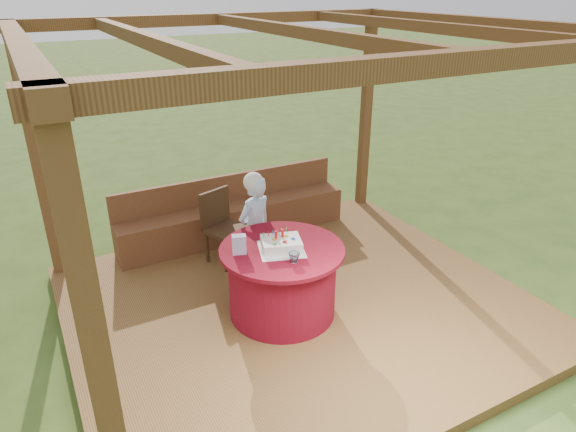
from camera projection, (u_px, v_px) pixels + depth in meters
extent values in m
plane|color=#324A18|center=(299.00, 311.00, 5.41)|extent=(60.00, 60.00, 0.00)
cube|color=brown|center=(299.00, 306.00, 5.39)|extent=(4.50, 4.00, 0.12)
cube|color=brown|center=(104.00, 391.00, 2.39)|extent=(0.12, 0.12, 2.60)
cube|color=brown|center=(37.00, 163.00, 5.40)|extent=(0.12, 0.12, 2.60)
cube|color=brown|center=(366.00, 117.00, 7.24)|extent=(0.12, 0.12, 2.60)
cube|color=brown|center=(477.00, 60.00, 2.75)|extent=(4.50, 0.14, 0.12)
cube|color=brown|center=(219.00, 19.00, 5.76)|extent=(4.50, 0.14, 0.12)
cube|color=brown|center=(18.00, 46.00, 3.33)|extent=(0.14, 4.00, 0.12)
cube|color=brown|center=(485.00, 23.00, 5.17)|extent=(0.14, 4.00, 0.12)
cube|color=brown|center=(146.00, 40.00, 3.69)|extent=(0.10, 3.70, 0.10)
cube|color=brown|center=(302.00, 32.00, 4.25)|extent=(0.10, 3.70, 0.10)
cube|color=brown|center=(422.00, 26.00, 4.81)|extent=(0.10, 3.70, 0.10)
cube|color=brown|center=(235.00, 221.00, 6.63)|extent=(3.00, 0.42, 0.45)
cube|color=brown|center=(228.00, 188.00, 6.60)|extent=(3.00, 0.06, 0.35)
cylinder|color=maroon|center=(282.00, 282.00, 5.05)|extent=(1.05, 1.05, 0.69)
cylinder|color=maroon|center=(282.00, 250.00, 4.89)|extent=(1.20, 1.20, 0.04)
cube|color=#392312|center=(226.00, 230.00, 5.95)|extent=(0.53, 0.53, 0.05)
cylinder|color=#392312|center=(226.00, 256.00, 5.83)|extent=(0.04, 0.04, 0.41)
cylinder|color=#392312|center=(247.00, 245.00, 6.05)|extent=(0.04, 0.04, 0.41)
cylinder|color=#392312|center=(207.00, 246.00, 6.03)|extent=(0.04, 0.04, 0.41)
cylinder|color=#392312|center=(228.00, 237.00, 6.25)|extent=(0.04, 0.04, 0.41)
cube|color=#392312|center=(215.00, 208.00, 5.98)|extent=(0.40, 0.17, 0.45)
imported|color=#9CC9E8|center=(255.00, 230.00, 5.52)|extent=(0.52, 0.43, 1.22)
sphere|color=white|center=(253.00, 182.00, 5.29)|extent=(0.21, 0.21, 0.21)
cube|color=white|center=(281.00, 249.00, 4.85)|extent=(0.53, 0.53, 0.01)
cube|color=white|center=(281.00, 244.00, 4.83)|extent=(0.44, 0.39, 0.10)
cylinder|color=red|center=(276.00, 235.00, 4.81)|extent=(0.03, 0.03, 0.07)
cylinder|color=red|center=(283.00, 233.00, 4.84)|extent=(0.03, 0.03, 0.07)
sphere|color=green|center=(275.00, 243.00, 4.71)|extent=(0.04, 0.04, 0.04)
sphere|color=red|center=(285.00, 241.00, 4.75)|extent=(0.04, 0.04, 0.04)
sphere|color=blue|center=(293.00, 238.00, 4.81)|extent=(0.04, 0.04, 0.04)
sphere|color=orange|center=(275.00, 239.00, 4.79)|extent=(0.04, 0.04, 0.04)
sphere|color=yellow|center=(286.00, 235.00, 4.86)|extent=(0.04, 0.04, 0.04)
cube|color=#DD8FCB|center=(239.00, 244.00, 4.75)|extent=(0.15, 0.12, 0.18)
imported|color=white|center=(294.00, 258.00, 4.62)|extent=(0.13, 0.13, 0.09)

